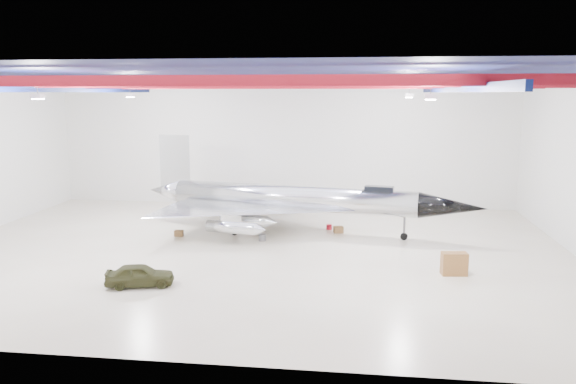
# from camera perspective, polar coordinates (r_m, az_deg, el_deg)

# --- Properties ---
(floor) EXTENTS (40.00, 40.00, 0.00)m
(floor) POSITION_cam_1_polar(r_m,az_deg,el_deg) (35.77, -3.81, -5.99)
(floor) COLOR beige
(floor) RESTS_ON ground
(wall_back) EXTENTS (40.00, 0.00, 40.00)m
(wall_back) POSITION_cam_1_polar(r_m,az_deg,el_deg) (49.38, -0.56, 4.97)
(wall_back) COLOR silver
(wall_back) RESTS_ON floor
(ceiling) EXTENTS (40.00, 40.00, 0.00)m
(ceiling) POSITION_cam_1_polar(r_m,az_deg,el_deg) (34.40, -4.03, 11.91)
(ceiling) COLOR #0A0F38
(ceiling) RESTS_ON wall_back
(ceiling_structure) EXTENTS (39.50, 29.50, 1.08)m
(ceiling_structure) POSITION_cam_1_polar(r_m,az_deg,el_deg) (34.39, -4.01, 10.78)
(ceiling_structure) COLOR maroon
(ceiling_structure) RESTS_ON ceiling
(jet_aircraft) EXTENTS (24.67, 16.39, 6.76)m
(jet_aircraft) POSITION_cam_1_polar(r_m,az_deg,el_deg) (40.08, 0.35, -0.96)
(jet_aircraft) COLOR silver
(jet_aircraft) RESTS_ON floor
(jeep) EXTENTS (3.71, 2.25, 1.18)m
(jeep) POSITION_cam_1_polar(r_m,az_deg,el_deg) (30.25, -14.82, -8.16)
(jeep) COLOR #34361B
(jeep) RESTS_ON floor
(desk) EXTENTS (1.45, 0.84, 1.26)m
(desk) POSITION_cam_1_polar(r_m,az_deg,el_deg) (32.29, 16.53, -7.01)
(desk) COLOR brown
(desk) RESTS_ON floor
(crate_ply) EXTENTS (0.60, 0.48, 0.41)m
(crate_ply) POSITION_cam_1_polar(r_m,az_deg,el_deg) (40.00, -11.03, -4.13)
(crate_ply) COLOR olive
(crate_ply) RESTS_ON floor
(toolbox_red) EXTENTS (0.60, 0.54, 0.35)m
(toolbox_red) POSITION_cam_1_polar(r_m,az_deg,el_deg) (43.96, -2.55, -2.70)
(toolbox_red) COLOR #A61020
(toolbox_red) RESTS_ON floor
(engine_drum) EXTENTS (0.50, 0.50, 0.45)m
(engine_drum) POSITION_cam_1_polar(r_m,az_deg,el_deg) (38.05, -2.63, -4.64)
(engine_drum) COLOR #59595B
(engine_drum) RESTS_ON floor
(parts_bin) EXTENTS (0.76, 0.67, 0.45)m
(parts_bin) POSITION_cam_1_polar(r_m,az_deg,el_deg) (40.33, 5.15, -3.82)
(parts_bin) COLOR olive
(parts_bin) RESTS_ON floor
(tool_chest) EXTENTS (0.51, 0.51, 0.37)m
(tool_chest) POSITION_cam_1_polar(r_m,az_deg,el_deg) (41.24, 4.20, -3.56)
(tool_chest) COLOR #A61020
(tool_chest) RESTS_ON floor
(oil_barrel) EXTENTS (0.69, 0.59, 0.43)m
(oil_barrel) POSITION_cam_1_polar(r_m,az_deg,el_deg) (41.72, -3.42, -3.35)
(oil_barrel) COLOR olive
(oil_barrel) RESTS_ON floor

